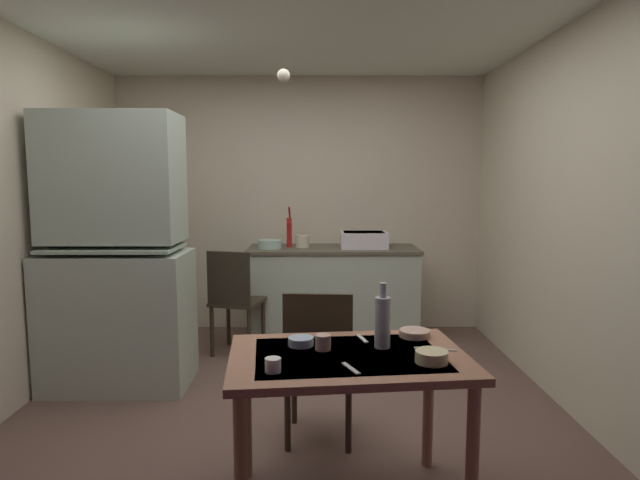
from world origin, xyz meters
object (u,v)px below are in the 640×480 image
(mug_tall, at_px, (323,342))
(glass_bottle, at_px, (383,321))
(chair_by_counter, at_px, (235,299))
(chair_far_side, at_px, (319,361))
(serving_bowl_wide, at_px, (415,333))
(hand_pump, at_px, (289,229))
(sink_basin, at_px, (364,239))
(hutch_cabinet, at_px, (116,261))
(dining_table, at_px, (348,376))
(mixing_bowl_counter, at_px, (270,244))

(mug_tall, height_order, glass_bottle, glass_bottle)
(chair_by_counter, relative_size, glass_bottle, 2.97)
(chair_far_side, bearing_deg, mug_tall, -88.22)
(glass_bottle, bearing_deg, serving_bowl_wide, 43.00)
(chair_by_counter, bearing_deg, glass_bottle, -63.47)
(hand_pump, height_order, chair_by_counter, hand_pump)
(sink_basin, bearing_deg, serving_bowl_wide, -88.87)
(hand_pump, bearing_deg, hutch_cabinet, -133.41)
(sink_basin, xyz_separation_m, serving_bowl_wide, (0.05, -2.39, -0.20))
(dining_table, bearing_deg, glass_bottle, 30.09)
(hutch_cabinet, relative_size, mixing_bowl_counter, 8.78)
(hand_pump, bearing_deg, chair_far_side, -82.55)
(sink_basin, bearing_deg, hutch_cabinet, -147.51)
(dining_table, bearing_deg, chair_by_counter, 111.75)
(hand_pump, xyz_separation_m, serving_bowl_wide, (0.76, -2.44, -0.29))
(chair_by_counter, bearing_deg, sink_basin, 24.66)
(sink_basin, xyz_separation_m, mug_tall, (-0.42, -2.60, -0.18))
(hand_pump, xyz_separation_m, chair_far_side, (0.28, -2.12, -0.55))
(mixing_bowl_counter, relative_size, mug_tall, 3.06)
(hutch_cabinet, relative_size, chair_by_counter, 2.15)
(mixing_bowl_counter, distance_m, chair_far_side, 2.11)
(mug_tall, relative_size, glass_bottle, 0.24)
(dining_table, distance_m, chair_by_counter, 2.30)
(hutch_cabinet, height_order, glass_bottle, hutch_cabinet)
(serving_bowl_wide, bearing_deg, mixing_bowl_counter, 111.74)
(chair_far_side, bearing_deg, hand_pump, 97.45)
(chair_far_side, xyz_separation_m, serving_bowl_wide, (0.48, -0.32, 0.26))
(sink_basin, bearing_deg, dining_table, -96.50)
(hand_pump, xyz_separation_m, glass_bottle, (0.57, -2.61, -0.18))
(serving_bowl_wide, distance_m, mug_tall, 0.51)
(hand_pump, distance_m, serving_bowl_wide, 2.57)
(chair_by_counter, bearing_deg, dining_table, -68.25)
(hand_pump, height_order, glass_bottle, hand_pump)
(hutch_cabinet, distance_m, mug_tall, 2.03)
(hutch_cabinet, xyz_separation_m, chair_by_counter, (0.74, 0.68, -0.43))
(hutch_cabinet, distance_m, serving_bowl_wide, 2.28)
(sink_basin, relative_size, dining_table, 0.39)
(sink_basin, relative_size, mixing_bowl_counter, 1.95)
(mixing_bowl_counter, bearing_deg, dining_table, -77.40)
(chair_by_counter, bearing_deg, mug_tall, -70.39)
(dining_table, bearing_deg, hutch_cabinet, 137.55)
(chair_by_counter, distance_m, serving_bowl_wide, 2.23)
(serving_bowl_wide, bearing_deg, hand_pump, 107.26)
(dining_table, distance_m, chair_far_side, 0.62)
(glass_bottle, bearing_deg, chair_by_counter, 116.53)
(mixing_bowl_counter, xyz_separation_m, chair_by_counter, (-0.27, -0.48, -0.42))
(sink_basin, bearing_deg, chair_far_side, -101.82)
(chair_by_counter, bearing_deg, chair_far_side, -64.97)
(sink_basin, relative_size, mug_tall, 5.97)
(chair_far_side, bearing_deg, serving_bowl_wide, -33.74)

